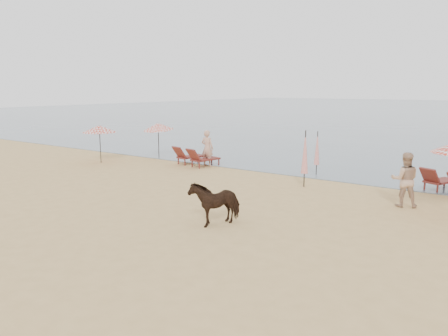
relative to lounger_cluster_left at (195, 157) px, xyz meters
The scene contains 9 objects.
ground 10.92m from the lounger_cluster_left, 61.91° to the right, with size 120.00×120.00×0.00m, color tan.
lounger_cluster_left is the anchor object (origin of this frame).
umbrella_open_left_a 5.40m from the lounger_cluster_left, 154.47° to the right, with size 1.79×1.79×2.04m.
umbrella_open_left_b 3.52m from the lounger_cluster_left, 168.52° to the left, with size 1.66×1.69×2.12m.
umbrella_closed_left 6.42m from the lounger_cluster_left, 10.84° to the left, with size 0.25×0.25×2.05m.
umbrella_closed_right 7.02m from the lounger_cluster_left, 11.06° to the right, with size 0.28×0.28×2.32m.
cow 9.97m from the lounger_cluster_left, 47.46° to the right, with size 0.70×1.54×1.30m, color black.
beachgoer_left 0.82m from the lounger_cluster_left, 25.36° to the left, with size 0.68×0.45×1.86m, color tan.
beachgoer_right_a 11.10m from the lounger_cluster_left, 11.14° to the right, with size 0.91×0.71×1.87m, color tan.
Camera 1 is at (9.07, -7.85, 4.00)m, focal length 35.00 mm.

